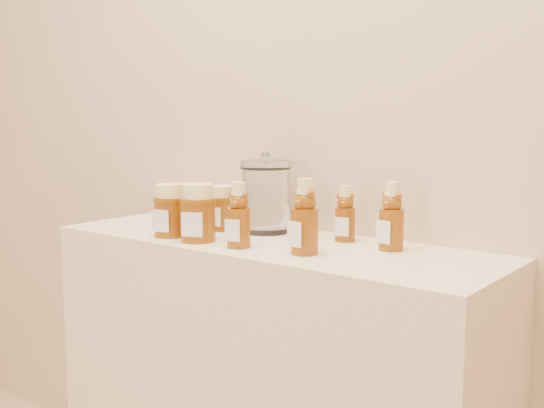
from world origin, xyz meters
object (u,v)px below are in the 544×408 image
Objects in this scene: bear_bottle_back_left at (305,207)px; glass_canister at (266,193)px; bear_bottle_front_left at (239,211)px; honey_jar_left at (170,210)px.

glass_canister is at bearing 169.83° from bear_bottle_back_left.
honey_jar_left is (-0.24, 0.00, -0.02)m from bear_bottle_front_left.
bear_bottle_front_left is at bearing -10.12° from honey_jar_left.
honey_jar_left is at bearing 170.49° from bear_bottle_front_left.
bear_bottle_back_left is at bearing 4.52° from glass_canister.
bear_bottle_front_left is (-0.05, -0.21, 0.01)m from bear_bottle_back_left.
glass_canister is (0.16, 0.20, 0.04)m from honey_jar_left.
glass_canister is (-0.12, -0.01, 0.03)m from bear_bottle_back_left.
bear_bottle_front_left is at bearing -117.27° from bear_bottle_back_left.
bear_bottle_front_left reaches higher than bear_bottle_back_left.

